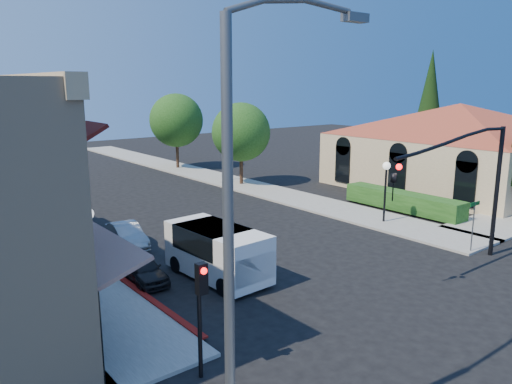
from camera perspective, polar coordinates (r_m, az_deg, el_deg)
ground at (r=18.77m, az=18.11°, el=-13.09°), size 120.00×120.00×0.00m
sidewalk_right at (r=43.56m, az=-5.69°, el=1.88°), size 3.50×50.00×0.12m
curb_red_strip at (r=20.21m, az=-13.71°, el=-10.95°), size 0.25×10.00×0.06m
mission_building at (r=42.04m, az=22.04°, el=5.76°), size 30.12×30.12×6.40m
hedge at (r=32.73m, az=16.36°, el=-2.13°), size 1.40×8.00×1.10m
conifer_far at (r=50.36m, az=19.23°, el=9.88°), size 3.20×3.20×11.00m
street_tree_a at (r=38.95m, az=-1.72°, el=6.86°), size 4.56×4.56×6.48m
street_tree_b at (r=47.28m, az=-9.10°, el=8.09°), size 4.94×4.94×7.02m
signal_mast_arm at (r=23.19m, az=23.72°, el=1.89°), size 8.01×0.39×6.00m
secondary_signal at (r=13.46m, az=-6.32°, el=-12.05°), size 0.28×0.42×3.32m
cobra_streetlight at (r=9.18m, az=-1.39°, el=-4.00°), size 3.60×0.25×9.31m
street_name_sign at (r=25.42m, az=23.61°, el=-2.79°), size 0.80×0.06×2.50m
lamppost_left_near at (r=18.75m, az=-18.56°, el=-4.21°), size 0.44×0.44×3.57m
lamppost_right_near at (r=29.04m, az=14.64°, el=1.72°), size 0.44×0.44×3.57m
lamppost_right_far at (r=40.55m, az=-3.75°, el=4.98°), size 0.44×0.44×3.57m
white_van at (r=20.54m, az=-4.34°, el=-6.57°), size 2.32×4.89×2.12m
parked_car_a at (r=20.85m, az=-12.81°, el=-8.60°), size 1.43×3.17×1.06m
parked_car_b at (r=25.38m, az=-14.56°, el=-4.80°), size 1.60×3.61×1.15m
parked_car_c at (r=31.05m, az=-22.04°, el=-2.24°), size 1.65×3.87×1.11m
parked_car_d at (r=42.57m, az=-26.13°, el=1.15°), size 2.05×4.22×1.16m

